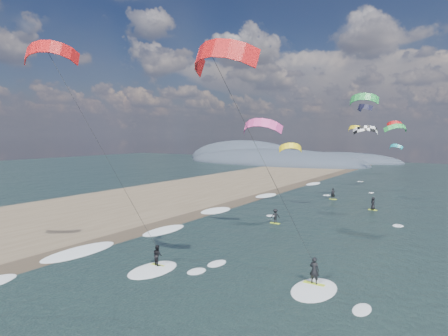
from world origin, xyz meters
The scene contains 9 objects.
ground centered at (0.00, 0.00, 0.00)m, with size 260.00×260.00×0.00m, color black.
sand_strip centered at (-24.00, 10.00, 0.00)m, with size 26.00×240.00×0.00m, color brown.
wet_sand_strip centered at (-12.00, 10.00, 0.00)m, with size 3.00×240.00×0.00m, color #382D23.
coastal_hills centered at (-44.84, 107.86, 0.00)m, with size 80.00×41.00×15.00m.
kitesurfer_near_a centered at (4.01, 5.16, 11.54)m, with size 7.88×8.66×15.22m.
kitesurfer_near_b centered at (-5.91, 2.92, 10.17)m, with size 6.89×8.90×15.98m.
far_kitesurfers centered at (0.48, 32.21, 0.82)m, with size 8.43×19.36×1.68m.
bg_kite_field centered at (0.35, 53.29, 11.27)m, with size 14.42×75.49×8.59m.
shoreline_surf centered at (-10.80, 14.75, 0.00)m, with size 2.40×79.40×0.11m.
Camera 1 is at (15.19, -12.58, 9.63)m, focal length 30.00 mm.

